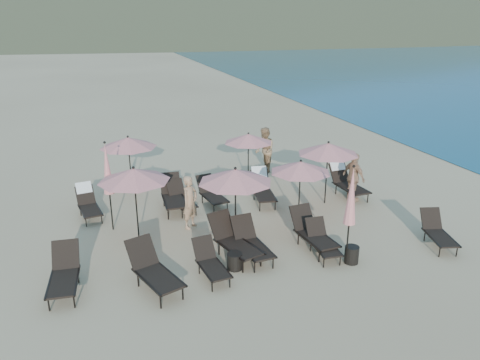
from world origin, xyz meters
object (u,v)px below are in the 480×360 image
object	(u,v)px
umbrella_open_0	(134,175)
beachgoer_a	(190,202)
lounger_13	(312,231)
lounger_6	(88,203)
lounger_11	(346,180)
umbrella_closed_1	(107,169)
umbrella_open_5	(328,149)
lounger_4	(322,241)
beachgoer_c	(354,177)
umbrella_open_2	(301,167)
lounger_1	(153,270)
lounger_8	(173,195)
lounger_12	(233,240)
umbrella_closed_0	(351,197)
beachgoer_b	(265,150)
lounger_9	(211,193)
side_table_0	(235,261)
lounger_10	(262,187)
umbrella_open_4	(248,138)
lounger_5	(438,231)
umbrella_open_1	(235,176)
side_table_1	(352,255)
lounger_2	(211,262)
lounger_3	(251,242)
umbrella_open_3	(128,142)
lounger_7	(181,198)

from	to	relation	value
umbrella_open_0	beachgoer_a	world-z (taller)	umbrella_open_0
lounger_13	lounger_6	bearing A→B (deg)	139.47
umbrella_open_0	lounger_11	bearing A→B (deg)	8.72
umbrella_closed_1	umbrella_open_5	bearing A→B (deg)	-1.05
lounger_4	beachgoer_a	distance (m)	4.21
umbrella_closed_1	beachgoer_c	bearing A→B (deg)	-1.44
umbrella_open_2	lounger_1	bearing A→B (deg)	-153.65
lounger_8	lounger_12	xyz separation A→B (m)	(0.95, -3.83, 0.00)
umbrella_closed_0	beachgoer_b	world-z (taller)	umbrella_closed_0
lounger_9	lounger_13	size ratio (longest dim) A/B	0.91
umbrella_open_2	side_table_0	distance (m)	3.98
lounger_8	lounger_13	distance (m)	5.15
lounger_10	lounger_13	size ratio (longest dim) A/B	0.99
lounger_6	beachgoer_a	size ratio (longest dim) A/B	0.99
umbrella_open_0	umbrella_open_4	xyz separation A→B (m)	(4.69, 3.53, -0.17)
lounger_5	umbrella_open_1	xyz separation A→B (m)	(-5.44, 2.03, 1.61)
lounger_6	side_table_1	bearing A→B (deg)	-48.54
lounger_2	lounger_11	xyz separation A→B (m)	(6.18, 3.96, 0.17)
lounger_3	umbrella_open_0	xyz separation A→B (m)	(-2.79, 2.17, 1.52)
umbrella_open_3	umbrella_closed_1	size ratio (longest dim) A/B	0.78
lounger_2	side_table_1	distance (m)	3.79
lounger_6	lounger_10	size ratio (longest dim) A/B	0.92
umbrella_open_3	lounger_6	bearing A→B (deg)	-132.67
lounger_4	beachgoer_a	xyz separation A→B (m)	(-3.06, 2.86, 0.44)
umbrella_open_3	side_table_1	bearing A→B (deg)	-54.72
lounger_4	lounger_9	world-z (taller)	lounger_9
lounger_3	lounger_11	distance (m)	5.91
lounger_1	beachgoer_b	xyz separation A→B (m)	(5.74, 7.45, 0.45)
lounger_3	lounger_4	xyz separation A→B (m)	(1.91, -0.47, -0.06)
lounger_3	lounger_7	world-z (taller)	lounger_3
umbrella_open_1	lounger_11	bearing A→B (deg)	24.87
beachgoer_a	beachgoer_b	size ratio (longest dim) A/B	0.89
lounger_2	side_table_1	xyz separation A→B (m)	(3.75, -0.52, -0.16)
lounger_7	beachgoer_a	distance (m)	1.56
umbrella_open_3	lounger_5	bearing A→B (deg)	-41.36
lounger_10	beachgoer_a	world-z (taller)	beachgoer_a
umbrella_open_1	umbrella_closed_1	bearing A→B (deg)	150.03
lounger_5	lounger_11	size ratio (longest dim) A/B	0.85
lounger_8	lounger_9	world-z (taller)	lounger_8
umbrella_closed_0	beachgoer_c	distance (m)	4.80
lounger_4	umbrella_open_4	xyz separation A→B (m)	(-0.01, 6.16, 1.40)
umbrella_open_5	side_table_0	bearing A→B (deg)	-143.00
lounger_12	lounger_13	bearing A→B (deg)	-20.53
lounger_6	beachgoer_a	distance (m)	3.57
lounger_10	side_table_1	size ratio (longest dim) A/B	3.82
lounger_6	lounger_13	xyz separation A→B (m)	(6.00, -4.25, 0.00)
lounger_9	umbrella_open_5	size ratio (longest dim) A/B	0.74
umbrella_closed_0	side_table_1	distance (m)	1.71
lounger_10	side_table_0	world-z (taller)	lounger_10
umbrella_open_3	beachgoer_b	xyz separation A→B (m)	(5.57, 0.78, -1.00)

